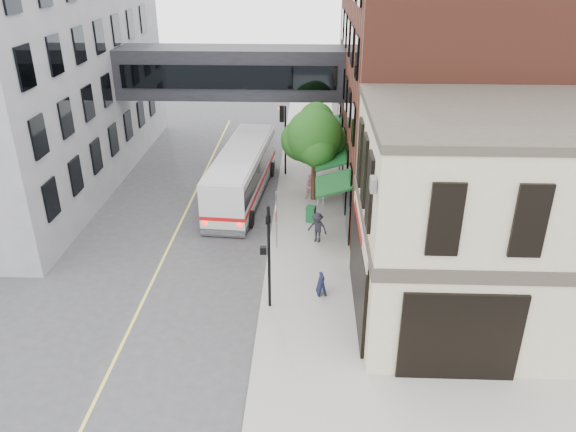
# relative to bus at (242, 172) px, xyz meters

# --- Properties ---
(ground) EXTENTS (120.00, 120.00, 0.00)m
(ground) POSITION_rel_bus_xyz_m (1.99, -13.48, -1.63)
(ground) COLOR #38383A
(ground) RESTS_ON ground
(sidewalk_main) EXTENTS (4.00, 60.00, 0.15)m
(sidewalk_main) POSITION_rel_bus_xyz_m (3.99, 0.52, -1.55)
(sidewalk_main) COLOR gray
(sidewalk_main) RESTS_ON ground
(corner_building) EXTENTS (10.19, 8.12, 8.45)m
(corner_building) POSITION_rel_bus_xyz_m (10.96, -11.48, 2.58)
(corner_building) COLOR #B7AC8B
(corner_building) RESTS_ON ground
(brick_building) EXTENTS (13.76, 18.00, 14.00)m
(brick_building) POSITION_rel_bus_xyz_m (11.97, 1.51, 5.36)
(brick_building) COLOR #57271B
(brick_building) RESTS_ON ground
(skyway_bridge) EXTENTS (14.00, 3.18, 3.00)m
(skyway_bridge) POSITION_rel_bus_xyz_m (-1.01, 4.52, 4.87)
(skyway_bridge) COLOR black
(skyway_bridge) RESTS_ON ground
(traffic_signal_near) EXTENTS (0.44, 0.22, 4.60)m
(traffic_signal_near) POSITION_rel_bus_xyz_m (2.36, -11.48, 1.35)
(traffic_signal_near) COLOR black
(traffic_signal_near) RESTS_ON sidewalk_main
(traffic_signal_far) EXTENTS (0.53, 0.28, 4.50)m
(traffic_signal_far) POSITION_rel_bus_xyz_m (2.25, 3.52, 1.71)
(traffic_signal_far) COLOR black
(traffic_signal_far) RESTS_ON sidewalk_main
(street_sign_pole) EXTENTS (0.08, 0.75, 3.00)m
(street_sign_pole) POSITION_rel_bus_xyz_m (2.38, -6.48, 0.30)
(street_sign_pole) COLOR gray
(street_sign_pole) RESTS_ON sidewalk_main
(street_tree) EXTENTS (3.80, 3.20, 5.60)m
(street_tree) POSITION_rel_bus_xyz_m (4.18, -0.26, 2.28)
(street_tree) COLOR #382619
(street_tree) RESTS_ON sidewalk_main
(lane_marking) EXTENTS (0.12, 40.00, 0.01)m
(lane_marking) POSITION_rel_bus_xyz_m (-3.01, -3.48, -1.62)
(lane_marking) COLOR #D8CC4C
(lane_marking) RESTS_ON ground
(bus) EXTENTS (3.32, 10.96, 2.91)m
(bus) POSITION_rel_bus_xyz_m (0.00, 0.00, 0.00)
(bus) COLOR silver
(bus) RESTS_ON ground
(pedestrian_a) EXTENTS (0.71, 0.51, 1.81)m
(pedestrian_a) POSITION_rel_bus_xyz_m (4.63, -1.22, -0.57)
(pedestrian_a) COLOR silver
(pedestrian_a) RESTS_ON sidewalk_main
(pedestrian_b) EXTENTS (0.81, 0.67, 1.50)m
(pedestrian_b) POSITION_rel_bus_xyz_m (4.05, -0.41, -0.73)
(pedestrian_b) COLOR pink
(pedestrian_b) RESTS_ON sidewalk_main
(pedestrian_c) EXTENTS (1.16, 0.94, 1.56)m
(pedestrian_c) POSITION_rel_bus_xyz_m (4.38, -5.78, -0.70)
(pedestrian_c) COLOR black
(pedestrian_c) RESTS_ON sidewalk_main
(newspaper_box) EXTENTS (0.56, 0.53, 0.91)m
(newspaper_box) POSITION_rel_bus_xyz_m (4.06, -3.52, -1.02)
(newspaper_box) COLOR #145A2C
(newspaper_box) RESTS_ON sidewalk_main
(sandwich_board) EXTENTS (0.42, 0.57, 0.93)m
(sandwich_board) POSITION_rel_bus_xyz_m (4.52, -10.50, -1.01)
(sandwich_board) COLOR black
(sandwich_board) RESTS_ON sidewalk_main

